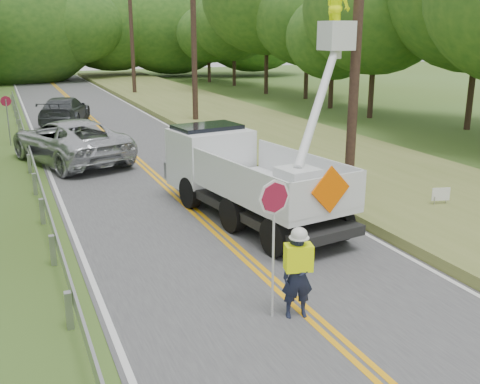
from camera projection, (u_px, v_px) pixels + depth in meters
name	position (u px, v px, depth m)	size (l,w,h in m)	color
road	(154.00, 175.00, 20.20)	(7.20, 96.00, 0.03)	#444446
guardrail	(33.00, 165.00, 19.34)	(0.18, 48.00, 0.77)	#95979C
utility_poles	(247.00, 24.00, 23.27)	(1.60, 43.30, 10.00)	black
tall_grass_verge	(323.00, 154.00, 22.83)	(7.00, 96.00, 0.30)	olive
treeline_right	(370.00, 5.00, 32.63)	(12.46, 55.93, 12.14)	#332319
treeline_horizon	(40.00, 25.00, 55.93)	(55.84, 14.40, 12.94)	#234B18
flagger	(297.00, 269.00, 9.96)	(1.07, 0.51, 2.59)	#191E33
bucket_truck	(244.00, 160.00, 15.85)	(5.03, 6.81, 6.48)	black
suv_silver	(70.00, 141.00, 21.85)	(2.84, 6.16, 1.71)	#B8BBBF
suv_darkgrey	(65.00, 110.00, 30.99)	(2.07, 5.09, 1.48)	#3A3E41
stop_sign_permanent	(7.00, 113.00, 24.89)	(0.48, 0.07, 2.25)	#95979C
yard_sign	(441.00, 195.00, 15.78)	(0.52, 0.17, 0.77)	white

